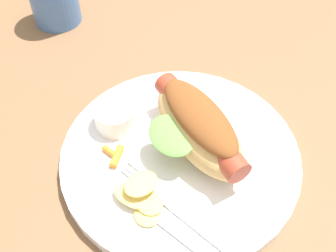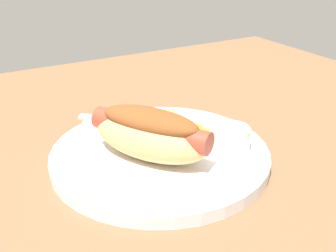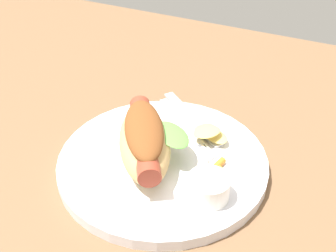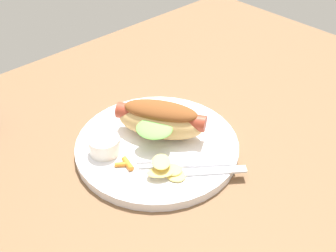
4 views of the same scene
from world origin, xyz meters
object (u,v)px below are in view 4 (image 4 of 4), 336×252
Objects in this scene: fork at (190,164)px; carrot_garnish at (126,164)px; sauce_ramekin at (104,145)px; chips_pile at (167,169)px; knife at (199,172)px; plate at (157,146)px; hot_dog at (161,119)px.

fork is 4.15× the size of carrot_garnish.
sauce_ramekin is at bearing -85.76° from carrot_garnish.
knife is at bearing 139.74° from chips_pile.
chips_pile is at bearing 110.13° from sauce_ramekin.
fork is (-0.07, 7.69, 1.00)cm from plate.
plate is at bearing 90.02° from hot_dog.
sauce_ramekin is 11.48cm from chips_pile.
knife reaches higher than plate.
knife is 4.93× the size of carrot_garnish.
fork is 1.95× the size of chips_pile.
plate is 9.08× the size of carrot_garnish.
knife is (0.13, 9.88, 0.98)cm from plate.
chips_pile is (3.97, -1.00, 0.74)cm from fork.
plate is at bearing 152.51° from sauce_ramekin.
sauce_ramekin is (9.78, -2.90, -1.95)cm from hot_dog.
carrot_garnish is (7.35, -8.99, 0.25)cm from knife.
sauce_ramekin reaches higher than fork.
chips_pile is at bearing 26.02° from fork.
fork is at bearing 90.50° from plate.
fork is 2.20cm from knife.
knife is at bearing 129.28° from carrot_garnish.
knife is 2.32× the size of chips_pile.
chips_pile is at bearing -2.29° from knife.
knife is at bearing 89.25° from plate.
carrot_garnish is (7.48, 0.89, 1.23)cm from plate.
hot_dog is 2.49× the size of chips_pile.
fork is 0.84× the size of knife.
carrot_garnish is at bearing 70.83° from hot_dog.
chips_pile reaches higher than fork.
fork is 10.16cm from carrot_garnish.
knife is (0.20, 2.19, -0.02)cm from fork.
hot_dog reaches higher than chips_pile.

